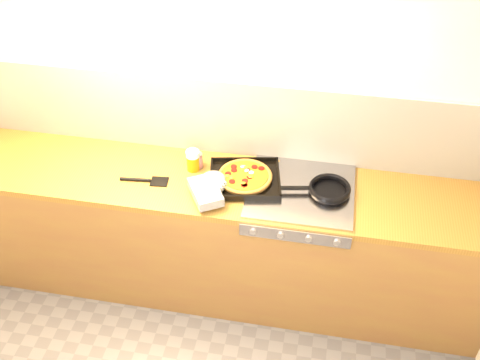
% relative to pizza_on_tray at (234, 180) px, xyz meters
% --- Properties ---
extents(room_shell, '(3.20, 3.20, 3.20)m').
position_rel_pizza_on_tray_xyz_m(room_shell, '(-0.07, 0.31, 0.21)').
color(room_shell, white).
rests_on(room_shell, ground).
extents(counter_run, '(3.20, 0.62, 0.90)m').
position_rel_pizza_on_tray_xyz_m(counter_run, '(-0.06, 0.02, -0.49)').
color(counter_run, brown).
rests_on(counter_run, ground).
extents(stovetop, '(0.60, 0.56, 0.02)m').
position_rel_pizza_on_tray_xyz_m(stovetop, '(0.38, 0.02, -0.04)').
color(stovetop, '#9D9DA2').
rests_on(stovetop, counter_run).
extents(pizza_on_tray, '(0.54, 0.54, 0.07)m').
position_rel_pizza_on_tray_xyz_m(pizza_on_tray, '(0.00, 0.00, 0.00)').
color(pizza_on_tray, black).
rests_on(pizza_on_tray, stovetop).
extents(frying_pan, '(0.41, 0.28, 0.04)m').
position_rel_pizza_on_tray_xyz_m(frying_pan, '(0.54, 0.03, -0.01)').
color(frying_pan, black).
rests_on(frying_pan, stovetop).
extents(tomato_can, '(0.07, 0.07, 0.10)m').
position_rel_pizza_on_tray_xyz_m(tomato_can, '(-0.25, 0.13, 0.01)').
color(tomato_can, maroon).
rests_on(tomato_can, counter_run).
extents(juice_glass, '(0.10, 0.10, 0.13)m').
position_rel_pizza_on_tray_xyz_m(juice_glass, '(-0.27, 0.11, 0.02)').
color(juice_glass, orange).
rests_on(juice_glass, counter_run).
extents(wooden_spoon, '(0.29, 0.13, 0.02)m').
position_rel_pizza_on_tray_xyz_m(wooden_spoon, '(0.13, 0.23, -0.03)').
color(wooden_spoon, '#A27F44').
rests_on(wooden_spoon, counter_run).
extents(black_spatula, '(0.29, 0.09, 0.02)m').
position_rel_pizza_on_tray_xyz_m(black_spatula, '(-0.52, -0.05, -0.04)').
color(black_spatula, black).
rests_on(black_spatula, counter_run).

